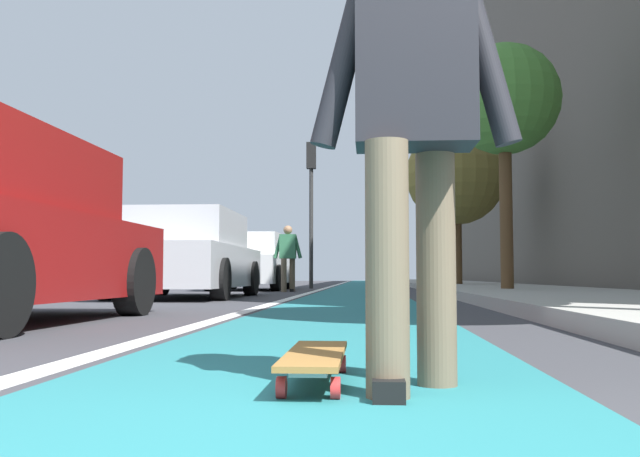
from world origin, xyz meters
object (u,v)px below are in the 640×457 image
skateboard (315,358)px  street_tree_far (456,176)px  parked_car_mid (187,256)px  parked_car_far (252,263)px  street_tree_mid (504,101)px  pedestrian_distant (288,254)px  skater_person (413,113)px  traffic_light (311,188)px

skateboard → street_tree_far: bearing=-8.6°
parked_car_mid → parked_car_far: (6.64, -0.05, -0.00)m
street_tree_mid → pedestrian_distant: (3.35, 4.49, -2.78)m
pedestrian_distant → skater_person: bearing=-171.8°
traffic_light → street_tree_far: size_ratio=0.92×
parked_car_far → pedestrian_distant: bearing=-149.7°
skater_person → street_tree_mid: bearing=-12.5°
street_tree_far → pedestrian_distant: bearing=132.3°
skateboard → parked_car_far: (16.19, 2.93, 0.63)m
skater_person → street_tree_mid: 11.53m
skateboard → pedestrian_distant: size_ratio=0.53×
skateboard → pedestrian_distant: bearing=7.0°
parked_car_far → skater_person: bearing=-168.7°
street_tree_far → parked_car_mid: bearing=146.5°
traffic_light → street_tree_mid: (-7.75, -4.29, 0.64)m
skater_person → parked_car_mid: bearing=18.9°
skater_person → street_tree_far: street_tree_far is taller
parked_car_mid → parked_car_far: parked_car_mid is taller
parked_car_far → street_tree_far: 6.57m
skater_person → skateboard: bearing=66.7°
skateboard → street_tree_mid: street_tree_mid is taller
skater_person → street_tree_mid: (10.93, -2.42, 2.74)m
street_tree_mid → pedestrian_distant: bearing=53.2°
parked_car_far → pedestrian_distant: 2.39m
parked_car_mid → street_tree_mid: bearing=-77.9°
traffic_light → pedestrian_distant: size_ratio=2.80×
pedestrian_distant → street_tree_mid: bearing=-126.8°
pedestrian_distant → parked_car_far: bearing=30.3°
skateboard → parked_car_mid: bearing=17.3°
skater_person → parked_car_mid: size_ratio=0.36×
parked_car_mid → parked_car_far: 6.64m
skateboard → parked_car_mid: parked_car_mid is taller
skateboard → skater_person: bearing=-113.3°
street_tree_mid → traffic_light: bearing=29.0°
skater_person → parked_car_far: skater_person is taller
traffic_light → street_tree_far: (-0.31, -4.29, 0.27)m
street_tree_mid → pedestrian_distant: 6.25m
parked_car_far → traffic_light: (2.34, -1.40, 2.32)m
street_tree_far → pedestrian_distant: 6.53m
skateboard → pedestrian_distant: pedestrian_distant is taller
parked_car_mid → parked_car_far: bearing=-0.4°
parked_car_mid → traffic_light: traffic_light is taller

